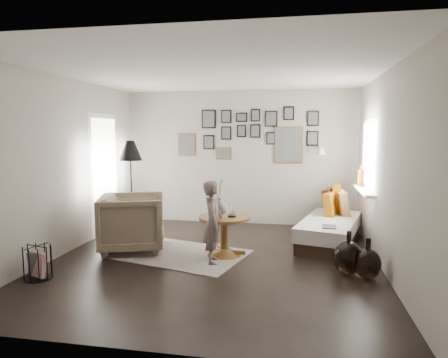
% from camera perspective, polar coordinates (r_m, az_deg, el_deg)
% --- Properties ---
extents(ground, '(4.80, 4.80, 0.00)m').
position_cam_1_polar(ground, '(5.74, -1.42, -11.55)').
color(ground, black).
rests_on(ground, ground).
extents(wall_back, '(4.50, 0.00, 4.50)m').
position_cam_1_polar(wall_back, '(7.83, 2.15, 3.07)').
color(wall_back, '#9C9488').
rests_on(wall_back, ground).
extents(wall_front, '(4.50, 0.00, 4.50)m').
position_cam_1_polar(wall_front, '(3.18, -10.37, -2.43)').
color(wall_front, '#9C9488').
rests_on(wall_front, ground).
extents(wall_left, '(0.00, 4.80, 4.80)m').
position_cam_1_polar(wall_left, '(6.33, -21.84, 1.72)').
color(wall_left, '#9C9488').
rests_on(wall_left, ground).
extents(wall_right, '(0.00, 4.80, 4.80)m').
position_cam_1_polar(wall_right, '(5.47, 22.26, 0.99)').
color(wall_right, '#9C9488').
rests_on(wall_right, ground).
extents(ceiling, '(4.80, 4.80, 0.00)m').
position_cam_1_polar(ceiling, '(5.51, -1.50, 15.08)').
color(ceiling, white).
rests_on(ceiling, wall_back).
extents(door_left, '(0.00, 2.14, 2.14)m').
position_cam_1_polar(door_left, '(7.38, -16.70, 0.62)').
color(door_left, white).
rests_on(door_left, wall_left).
extents(window_right, '(0.15, 1.32, 1.30)m').
position_cam_1_polar(window_right, '(6.81, 19.21, -0.97)').
color(window_right, white).
rests_on(window_right, wall_right).
extents(gallery_wall, '(2.74, 0.03, 1.08)m').
position_cam_1_polar(gallery_wall, '(7.76, 4.26, 6.29)').
color(gallery_wall, brown).
rests_on(gallery_wall, wall_back).
extents(wall_sconce, '(0.18, 0.36, 0.16)m').
position_cam_1_polar(wall_sconce, '(7.49, 13.71, 3.96)').
color(wall_sconce, white).
rests_on(wall_sconce, wall_back).
extents(rug, '(2.06, 1.69, 0.01)m').
position_cam_1_polar(rug, '(6.02, -6.05, -10.64)').
color(rug, silver).
rests_on(rug, ground).
extents(pedestal_table, '(0.74, 0.74, 0.58)m').
position_cam_1_polar(pedestal_table, '(5.88, 0.07, -8.35)').
color(pedestal_table, brown).
rests_on(pedestal_table, ground).
extents(vase, '(0.21, 0.21, 0.53)m').
position_cam_1_polar(vase, '(5.81, -0.67, -3.71)').
color(vase, black).
rests_on(vase, pedestal_table).
extents(candles, '(0.13, 0.13, 0.28)m').
position_cam_1_polar(candles, '(5.76, 1.15, -4.09)').
color(candles, black).
rests_on(candles, pedestal_table).
extents(daybed, '(1.20, 1.92, 0.88)m').
position_cam_1_polar(daybed, '(6.77, 14.78, -6.55)').
color(daybed, black).
rests_on(daybed, ground).
extents(magazine_on_daybed, '(0.22, 0.29, 0.01)m').
position_cam_1_polar(magazine_on_daybed, '(6.12, 14.81, -6.59)').
color(magazine_on_daybed, black).
rests_on(magazine_on_daybed, daybed).
extents(armchair, '(1.20, 1.18, 0.87)m').
position_cam_1_polar(armchair, '(6.26, -12.93, -6.05)').
color(armchair, brown).
rests_on(armchair, ground).
extents(armchair_cushion, '(0.49, 0.50, 0.18)m').
position_cam_1_polar(armchair_cushion, '(6.29, -12.51, -5.55)').
color(armchair_cushion, silver).
rests_on(armchair_cushion, armchair).
extents(floor_lamp, '(0.39, 0.39, 1.66)m').
position_cam_1_polar(floor_lamp, '(6.87, -13.22, 3.47)').
color(floor_lamp, black).
rests_on(floor_lamp, ground).
extents(magazine_basket, '(0.40, 0.40, 0.41)m').
position_cam_1_polar(magazine_basket, '(5.52, -25.08, -10.76)').
color(magazine_basket, black).
rests_on(magazine_basket, ground).
extents(demijohn_large, '(0.37, 0.37, 0.56)m').
position_cam_1_polar(demijohn_large, '(5.38, 17.30, -10.67)').
color(demijohn_large, black).
rests_on(demijohn_large, ground).
extents(demijohn_small, '(0.33, 0.33, 0.51)m').
position_cam_1_polar(demijohn_small, '(5.31, 19.81, -11.29)').
color(demijohn_small, black).
rests_on(demijohn_small, ground).
extents(child, '(0.36, 0.47, 1.15)m').
position_cam_1_polar(child, '(5.49, -1.61, -6.17)').
color(child, '#61514D').
rests_on(child, ground).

